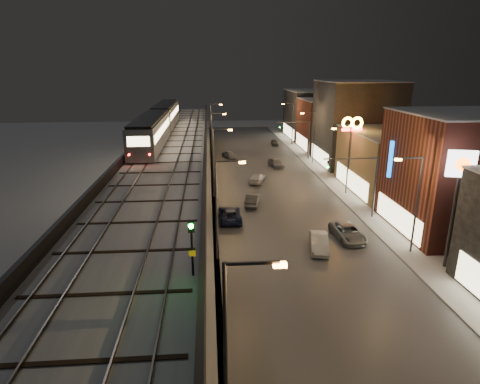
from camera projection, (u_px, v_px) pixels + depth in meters
name	position (u px, v px, depth m)	size (l,w,h in m)	color
ground	(235.00, 362.00, 23.10)	(220.00, 220.00, 0.00)	silver
road_surface	(271.00, 187.00, 56.97)	(17.00, 120.00, 0.06)	#46474D
sidewalk_right	(340.00, 185.00, 57.70)	(4.00, 120.00, 0.14)	#9FA1A8
under_viaduct_pavement	(176.00, 189.00, 55.96)	(11.00, 120.00, 0.06)	#9FA1A8
elevated_viaduct	(172.00, 154.00, 51.30)	(9.00, 100.00, 6.30)	black
viaduct_trackbed	(171.00, 148.00, 51.19)	(8.40, 100.00, 0.32)	#B2B7C1
viaduct_parapet_streetside	(205.00, 144.00, 51.40)	(0.30, 100.00, 1.10)	black
viaduct_parapet_far	(137.00, 145.00, 50.76)	(0.30, 100.00, 1.10)	black
building_b	(461.00, 173.00, 40.22)	(12.20, 12.20, 12.16)	brown
building_c	(396.00, 162.00, 54.14)	(12.20, 15.20, 8.16)	olive
building_d	(356.00, 124.00, 68.48)	(12.20, 13.20, 14.16)	#303135
building_e	(331.00, 124.00, 82.40)	(12.20, 12.20, 10.16)	brown
building_f	(314.00, 114.00, 95.58)	(12.20, 16.20, 11.16)	#29292A
streetlight_left_0	(232.00, 343.00, 16.75)	(2.57, 0.28, 9.00)	#38383A
streetlight_left_1	(219.00, 204.00, 33.89)	(2.57, 0.28, 9.00)	#38383A
streetlight_right_1	(415.00, 199.00, 35.17)	(2.56, 0.28, 9.00)	#38383A
streetlight_left_2	(215.00, 158.00, 51.02)	(2.57, 0.28, 9.00)	#38383A
streetlight_right_2	(347.00, 156.00, 52.30)	(2.56, 0.28, 9.00)	#38383A
streetlight_left_3	(213.00, 135.00, 68.16)	(2.57, 0.28, 9.00)	#38383A
streetlight_right_3	(312.00, 134.00, 69.44)	(2.56, 0.28, 9.00)	#38383A
streetlight_left_4	(212.00, 122.00, 85.29)	(2.57, 0.28, 9.00)	#38383A
streetlight_right_4	(291.00, 121.00, 86.57)	(2.56, 0.28, 9.00)	#38383A
traffic_light_rig_a	(365.00, 180.00, 43.88)	(6.10, 0.34, 7.00)	#38383A
traffic_light_rig_b	(303.00, 135.00, 72.44)	(6.10, 0.34, 7.00)	#38383A
subway_train	(159.00, 122.00, 59.84)	(3.16, 38.29, 3.78)	gray
rail_signal	(192.00, 238.00, 18.74)	(0.33, 0.42, 2.82)	black
car_near_white	(253.00, 200.00, 49.24)	(1.49, 4.27, 1.41)	#505356
car_mid_silver	(230.00, 215.00, 44.19)	(2.41, 5.23, 1.45)	#121B41
car_mid_dark	(257.00, 178.00, 58.86)	(1.88, 4.62, 1.34)	silver
car_far_white	(229.00, 154.00, 74.95)	(1.64, 4.07, 1.39)	#979DA7
car_onc_silver	(319.00, 243.00, 37.00)	(1.56, 4.49, 1.48)	#919499
car_onc_dark	(348.00, 233.00, 39.35)	(2.38, 5.15, 1.43)	gray
car_onc_white	(276.00, 163.00, 68.11)	(1.82, 4.49, 1.30)	gray
car_onc_red	(275.00, 143.00, 87.04)	(1.53, 3.80, 1.29)	#3C3D3F
sign_mcdonalds	(352.00, 131.00, 53.77)	(2.97, 0.49, 9.99)	#38383A
sign_citgo	(459.00, 181.00, 31.73)	(2.13, 0.39, 10.11)	#38383A
sign_carwash	(396.00, 166.00, 42.24)	(1.72, 0.35, 8.94)	#38383A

